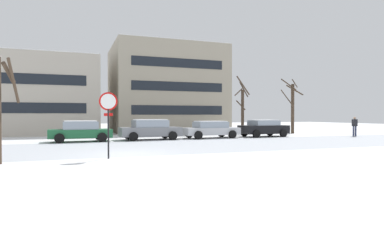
% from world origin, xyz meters
% --- Properties ---
extents(ground_plane, '(120.00, 120.00, 0.00)m').
position_xyz_m(ground_plane, '(0.00, 0.00, 0.00)').
color(ground_plane, white).
extents(road_surface, '(80.00, 8.63, 0.00)m').
position_xyz_m(road_surface, '(0.00, 3.31, 0.00)').
color(road_surface, '#B7BCC4').
rests_on(road_surface, ground).
extents(stop_sign, '(0.74, 0.19, 2.76)m').
position_xyz_m(stop_sign, '(-0.94, -1.30, 1.94)').
color(stop_sign, black).
rests_on(stop_sign, ground).
extents(parked_car_green, '(4.18, 2.11, 1.44)m').
position_xyz_m(parked_car_green, '(-1.84, 8.49, 0.73)').
color(parked_car_green, '#1E6038').
rests_on(parked_car_green, ground).
extents(parked_car_gray, '(4.51, 2.27, 1.51)m').
position_xyz_m(parked_car_gray, '(3.06, 8.68, 0.77)').
color(parked_car_gray, slate).
rests_on(parked_car_gray, ground).
extents(parked_car_silver, '(4.53, 2.23, 1.36)m').
position_xyz_m(parked_car_silver, '(7.96, 8.78, 0.70)').
color(parked_car_silver, silver).
rests_on(parked_car_silver, ground).
extents(parked_car_black, '(4.08, 2.22, 1.43)m').
position_xyz_m(parked_car_black, '(12.86, 8.82, 0.74)').
color(parked_car_black, black).
rests_on(parked_car_black, ground).
extents(pedestrian_crossing, '(0.51, 0.44, 1.69)m').
position_xyz_m(pedestrian_crossing, '(20.33, 6.41, 0.99)').
color(pedestrian_crossing, '#2D334C').
rests_on(pedestrian_crossing, ground).
extents(tree_far_right, '(1.28, 1.44, 5.37)m').
position_xyz_m(tree_far_right, '(12.32, 11.53, 2.44)').
color(tree_far_right, '#423326').
rests_on(tree_far_right, ground).
extents(tree_far_mid, '(1.60, 1.93, 5.48)m').
position_xyz_m(tree_far_mid, '(18.25, 12.14, 2.73)').
color(tree_far_mid, '#423326').
rests_on(tree_far_mid, ground).
extents(building_far_left, '(12.21, 10.03, 7.40)m').
position_xyz_m(building_far_left, '(-6.06, 20.31, 3.70)').
color(building_far_left, '#B2A899').
rests_on(building_far_left, ground).
extents(building_far_right, '(11.68, 9.98, 9.40)m').
position_xyz_m(building_far_right, '(7.52, 20.68, 4.70)').
color(building_far_right, '#9E937F').
rests_on(building_far_right, ground).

